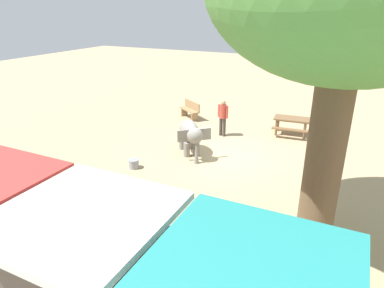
{
  "coord_description": "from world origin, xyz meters",
  "views": [
    {
      "loc": [
        -4.35,
        11.23,
        5.35
      ],
      "look_at": [
        0.61,
        1.01,
        0.8
      ],
      "focal_mm": 32.24,
      "sensor_mm": 36.0,
      "label": 1
    }
  ],
  "objects_px": {
    "picnic_table_near": "(31,173)",
    "market_stall_white": "(92,284)",
    "picnic_table_far": "(291,122)",
    "person_handler": "(223,115)",
    "feed_bucket": "(134,164)",
    "elephant": "(190,134)",
    "wooden_bench": "(190,109)"
  },
  "relations": [
    {
      "from": "elephant",
      "to": "wooden_bench",
      "type": "relative_size",
      "value": 1.28
    },
    {
      "from": "picnic_table_near",
      "to": "market_stall_white",
      "type": "height_order",
      "value": "market_stall_white"
    },
    {
      "from": "market_stall_white",
      "to": "picnic_table_far",
      "type": "bearing_deg",
      "value": -94.92
    },
    {
      "from": "wooden_bench",
      "to": "feed_bucket",
      "type": "relative_size",
      "value": 3.85
    },
    {
      "from": "elephant",
      "to": "wooden_bench",
      "type": "distance_m",
      "value": 4.62
    },
    {
      "from": "picnic_table_near",
      "to": "person_handler",
      "type": "bearing_deg",
      "value": -132.23
    },
    {
      "from": "picnic_table_far",
      "to": "person_handler",
      "type": "bearing_deg",
      "value": 23.39
    },
    {
      "from": "picnic_table_near",
      "to": "picnic_table_far",
      "type": "height_order",
      "value": "same"
    },
    {
      "from": "picnic_table_far",
      "to": "feed_bucket",
      "type": "height_order",
      "value": "picnic_table_far"
    },
    {
      "from": "picnic_table_far",
      "to": "feed_bucket",
      "type": "distance_m",
      "value": 7.34
    },
    {
      "from": "person_handler",
      "to": "feed_bucket",
      "type": "distance_m",
      "value": 4.81
    },
    {
      "from": "feed_bucket",
      "to": "wooden_bench",
      "type": "bearing_deg",
      "value": -82.75
    },
    {
      "from": "elephant",
      "to": "picnic_table_far",
      "type": "xyz_separation_m",
      "value": [
        -3.08,
        -3.91,
        -0.25
      ]
    },
    {
      "from": "wooden_bench",
      "to": "picnic_table_far",
      "type": "height_order",
      "value": "wooden_bench"
    },
    {
      "from": "person_handler",
      "to": "picnic_table_far",
      "type": "xyz_separation_m",
      "value": [
        -2.7,
        -1.46,
        -0.36
      ]
    },
    {
      "from": "person_handler",
      "to": "wooden_bench",
      "type": "relative_size",
      "value": 1.17
    },
    {
      "from": "person_handler",
      "to": "feed_bucket",
      "type": "height_order",
      "value": "person_handler"
    },
    {
      "from": "elephant",
      "to": "feed_bucket",
      "type": "relative_size",
      "value": 4.94
    },
    {
      "from": "elephant",
      "to": "picnic_table_far",
      "type": "height_order",
      "value": "elephant"
    },
    {
      "from": "person_handler",
      "to": "market_stall_white",
      "type": "relative_size",
      "value": 0.64
    },
    {
      "from": "market_stall_white",
      "to": "picnic_table_near",
      "type": "bearing_deg",
      "value": -31.13
    },
    {
      "from": "picnic_table_far",
      "to": "market_stall_white",
      "type": "bearing_deg",
      "value": 80.06
    },
    {
      "from": "wooden_bench",
      "to": "market_stall_white",
      "type": "xyz_separation_m",
      "value": [
        -4.09,
        11.99,
        0.67
      ]
    },
    {
      "from": "person_handler",
      "to": "wooden_bench",
      "type": "height_order",
      "value": "person_handler"
    },
    {
      "from": "feed_bucket",
      "to": "picnic_table_near",
      "type": "bearing_deg",
      "value": 54.4
    },
    {
      "from": "market_stall_white",
      "to": "wooden_bench",
      "type": "bearing_deg",
      "value": -71.15
    },
    {
      "from": "picnic_table_near",
      "to": "feed_bucket",
      "type": "relative_size",
      "value": 5.13
    },
    {
      "from": "wooden_bench",
      "to": "feed_bucket",
      "type": "height_order",
      "value": "wooden_bench"
    },
    {
      "from": "elephant",
      "to": "picnic_table_near",
      "type": "height_order",
      "value": "elephant"
    },
    {
      "from": "picnic_table_near",
      "to": "picnic_table_far",
      "type": "xyz_separation_m",
      "value": [
        -6.25,
        -8.6,
        0.0
      ]
    },
    {
      "from": "elephant",
      "to": "feed_bucket",
      "type": "distance_m",
      "value": 2.46
    },
    {
      "from": "elephant",
      "to": "market_stall_white",
      "type": "xyz_separation_m",
      "value": [
        -2.06,
        7.85,
        0.31
      ]
    }
  ]
}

